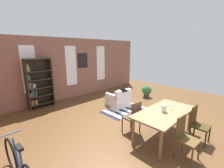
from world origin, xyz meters
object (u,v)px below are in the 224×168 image
dining_table (164,114)px  bookshelf_tall (38,84)px  dining_chair_near_right (198,123)px  bicycle_second (20,168)px  vase_on_table (164,109)px  potted_plant_by_shelf (147,91)px  armchair_white (119,99)px  dining_chair_far_left (133,116)px  dining_chair_near_left (185,136)px

dining_table → bookshelf_tall: 4.90m
dining_chair_near_right → bicycle_second: (-3.64, 1.70, -0.16)m
vase_on_table → bookshelf_tall: bookshelf_tall is taller
dining_table → bicycle_second: bicycle_second is taller
potted_plant_by_shelf → dining_chair_near_right: bearing=-127.2°
dining_table → dining_chair_near_right: 0.84m
vase_on_table → potted_plant_by_shelf: vase_on_table is taller
dining_chair_near_right → bicycle_second: 4.02m
dining_chair_near_right → potted_plant_by_shelf: (2.26, 2.98, -0.18)m
dining_chair_near_right → bookshelf_tall: bearing=111.1°
vase_on_table → dining_chair_near_right: size_ratio=0.19×
vase_on_table → bookshelf_tall: size_ratio=0.09×
armchair_white → bicycle_second: (-4.05, -1.44, 0.08)m
dining_table → potted_plant_by_shelf: (2.69, 2.28, -0.34)m
dining_chair_near_right → dining_chair_far_left: (-0.87, 1.40, 0.00)m
bookshelf_tall → vase_on_table: bearing=-71.3°
dining_chair_near_left → bookshelf_tall: bookshelf_tall is taller
dining_chair_near_left → bicycle_second: 3.27m
dining_chair_far_left → armchair_white: 2.17m
vase_on_table → armchair_white: vase_on_table is taller
dining_table → dining_chair_near_right: (0.43, -0.70, -0.16)m
dining_table → vase_on_table: size_ratio=10.32×
dining_chair_near_right → bicycle_second: dining_chair_near_right is taller
potted_plant_by_shelf → dining_chair_near_left: bearing=-136.2°
dining_chair_near_left → dining_chair_near_right: bearing=0.0°
dining_chair_far_left → potted_plant_by_shelf: dining_chair_far_left is taller
dining_table → armchair_white: 2.61m
bookshelf_tall → dining_chair_far_left: bearing=-73.2°
bookshelf_tall → bicycle_second: bookshelf_tall is taller
potted_plant_by_shelf → armchair_white: bearing=175.0°
bicycle_second → dining_chair_far_left: bearing=-6.1°
vase_on_table → armchair_white: (0.89, 2.44, -0.56)m
vase_on_table → potted_plant_by_shelf: bearing=39.7°
dining_chair_near_right → potted_plant_by_shelf: bearing=52.8°
vase_on_table → bicycle_second: size_ratio=0.11×
bicycle_second → dining_chair_near_right: bearing=-25.1°
armchair_white → bicycle_second: size_ratio=0.50×
vase_on_table → dining_chair_near_left: dining_chair_near_left is taller
dining_table → vase_on_table: vase_on_table is taller
bookshelf_tall → potted_plant_by_shelf: 4.95m
vase_on_table → dining_table: bearing=0.0°
dining_chair_near_left → bookshelf_tall: size_ratio=0.47×
vase_on_table → dining_chair_near_right: (0.49, -0.70, -0.33)m
vase_on_table → dining_chair_near_right: bearing=-55.2°
armchair_white → bicycle_second: 4.30m
armchair_white → bicycle_second: bearing=-160.3°
dining_chair_far_left → dining_chair_near_right: bearing=-58.3°
bicycle_second → potted_plant_by_shelf: 6.04m
dining_table → bicycle_second: (-3.21, 1.00, -0.31)m
bookshelf_tall → potted_plant_by_shelf: (4.31, -2.33, -0.65)m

